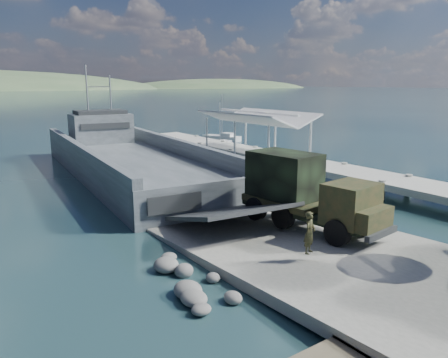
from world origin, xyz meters
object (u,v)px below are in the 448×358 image
military_truck (305,191)px  sailboat_far (223,138)px  pier (263,149)px  sailboat_near (221,145)px  landing_craft (131,165)px  soldier (309,241)px

military_truck → sailboat_far: 39.42m
pier → sailboat_near: bearing=74.8°
military_truck → landing_craft: bearing=87.5°
pier → sailboat_far: bearing=67.2°
landing_craft → sailboat_near: landing_craft is taller
sailboat_near → sailboat_far: 6.86m
soldier → sailboat_far: sailboat_far is taller
landing_craft → sailboat_far: size_ratio=5.44×
pier → soldier: pier is taller
pier → military_truck: 20.29m
pier → sailboat_near: sailboat_near is taller
landing_craft → sailboat_far: (20.09, 14.76, -0.51)m
pier → landing_craft: landing_craft is taller
pier → sailboat_near: size_ratio=7.56×
landing_craft → sailboat_far: bearing=42.1°
sailboat_far → pier: bearing=-134.6°
military_truck → soldier: size_ratio=4.60×
pier → sailboat_near: (3.34, 12.29, -1.29)m
landing_craft → military_truck: (1.31, -19.84, 1.52)m
military_truck → soldier: military_truck is taller
sailboat_near → military_truck: bearing=-124.8°
pier → soldier: bearing=-125.5°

